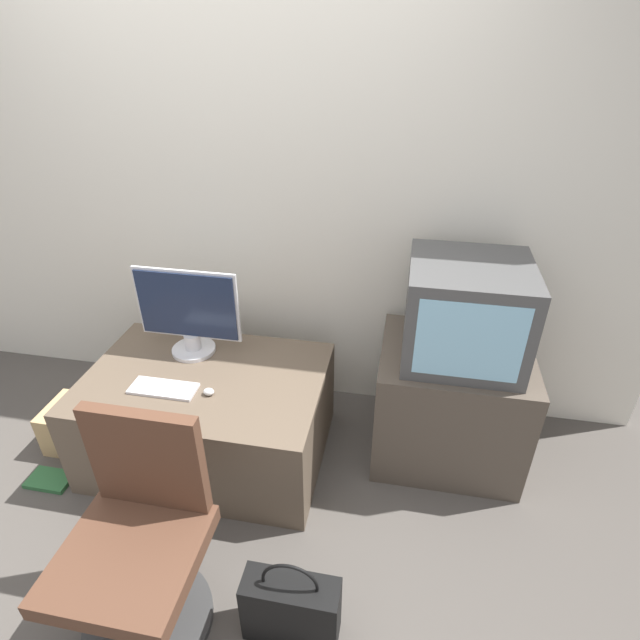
# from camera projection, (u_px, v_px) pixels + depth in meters

# --- Properties ---
(ground_plane) EXTENTS (12.00, 12.00, 0.00)m
(ground_plane) POSITION_uv_depth(u_px,v_px,m) (169.00, 569.00, 2.11)
(ground_plane) COLOR #4C4742
(wall_back) EXTENTS (4.40, 0.05, 2.60)m
(wall_back) POSITION_uv_depth(u_px,v_px,m) (243.00, 178.00, 2.56)
(wall_back) COLOR silver
(wall_back) RESTS_ON ground_plane
(desk) EXTENTS (1.17, 0.81, 0.50)m
(desk) POSITION_uv_depth(u_px,v_px,m) (209.00, 415.00, 2.57)
(desk) COLOR brown
(desk) RESTS_ON ground_plane
(side_stand) EXTENTS (0.72, 0.61, 0.63)m
(side_stand) POSITION_uv_depth(u_px,v_px,m) (449.00, 403.00, 2.55)
(side_stand) COLOR #4C4238
(side_stand) RESTS_ON ground_plane
(main_monitor) EXTENTS (0.54, 0.23, 0.47)m
(main_monitor) POSITION_uv_depth(u_px,v_px,m) (188.00, 313.00, 2.51)
(main_monitor) COLOR silver
(main_monitor) RESTS_ON desk
(keyboard) EXTENTS (0.32, 0.13, 0.01)m
(keyboard) POSITION_uv_depth(u_px,v_px,m) (163.00, 388.00, 2.35)
(keyboard) COLOR silver
(keyboard) RESTS_ON desk
(mouse) EXTENTS (0.05, 0.04, 0.03)m
(mouse) POSITION_uv_depth(u_px,v_px,m) (209.00, 392.00, 2.31)
(mouse) COLOR silver
(mouse) RESTS_ON desk
(crt_tv) EXTENTS (0.54, 0.52, 0.46)m
(crt_tv) POSITION_uv_depth(u_px,v_px,m) (466.00, 312.00, 2.26)
(crt_tv) COLOR #474747
(crt_tv) RESTS_ON side_stand
(office_chair) EXTENTS (0.48, 0.48, 0.87)m
(office_chair) POSITION_uv_depth(u_px,v_px,m) (139.00, 546.00, 1.78)
(office_chair) COLOR #333333
(office_chair) RESTS_ON ground_plane
(cardboard_box_lower) EXTENTS (0.27, 0.28, 0.24)m
(cardboard_box_lower) POSITION_uv_depth(u_px,v_px,m) (76.00, 425.00, 2.69)
(cardboard_box_lower) COLOR tan
(cardboard_box_lower) RESTS_ON ground_plane
(handbag) EXTENTS (0.35, 0.13, 0.41)m
(handbag) POSITION_uv_depth(u_px,v_px,m) (291.00, 608.00, 1.82)
(handbag) COLOR black
(handbag) RESTS_ON ground_plane
(book) EXTENTS (0.22, 0.13, 0.02)m
(book) POSITION_uv_depth(u_px,v_px,m) (50.00, 480.00, 2.51)
(book) COLOR #2D6638
(book) RESTS_ON ground_plane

